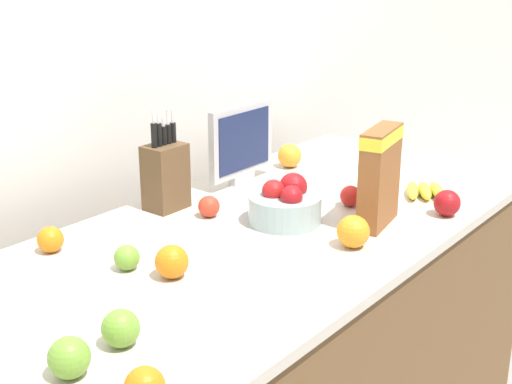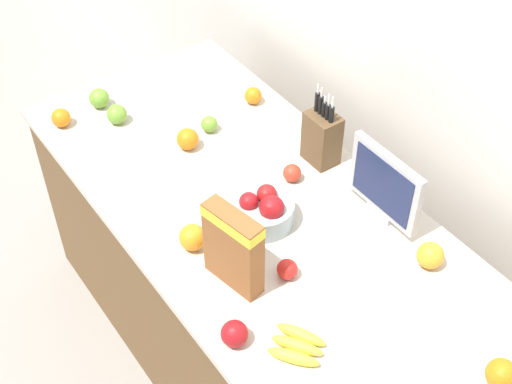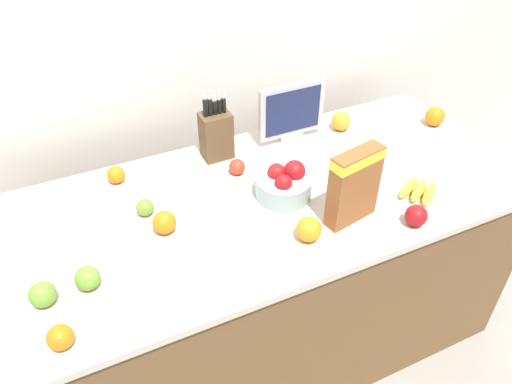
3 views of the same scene
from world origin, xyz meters
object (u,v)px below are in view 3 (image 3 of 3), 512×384
Objects in this scene: cereal_box at (354,184)px; orange_back_center at (341,121)px; apple_rear at (237,167)px; small_monitor at (292,111)px; orange_near_bowl at (60,337)px; apple_by_knife_block at (87,278)px; orange_front_left at (435,117)px; apple_middle at (416,216)px; orange_mid_left at (164,223)px; fruit_bowl at (284,184)px; apple_rightmost at (348,183)px; orange_by_cereal at (309,229)px; knife_block at (216,134)px; orange_front_right at (116,175)px; banana_bunch at (419,191)px; apple_leftmost at (42,294)px; apple_near_bananas at (145,207)px.

orange_back_center is at bearing 49.30° from cereal_box.
apple_rear is at bearing -168.86° from orange_back_center.
small_monitor reaches higher than orange_near_bowl.
orange_front_left is (1.61, 0.31, 0.00)m from apple_by_knife_block.
apple_middle is 0.96× the size of orange_mid_left.
fruit_bowl reaches higher than apple_rear.
orange_near_bowl reaches higher than apple_rightmost.
orange_near_bowl is at bearing -174.49° from orange_by_cereal.
knife_block is 1.01m from orange_front_left.
orange_front_right is at bearing 177.70° from orange_back_center.
orange_back_center is at bearing 11.14° from apple_rear.
fruit_bowl is at bearing 10.93° from apple_by_knife_block.
orange_mid_left is at bearing -76.38° from orange_front_right.
orange_near_bowl is (-1.32, -0.11, 0.02)m from banana_bunch.
orange_near_bowl is 0.84× the size of orange_front_left.
orange_by_cereal is at bearing -147.76° from apple_rightmost.
apple_middle reaches higher than orange_front_right.
knife_block is 4.25× the size of orange_near_bowl.
orange_near_bowl is 1.46m from orange_back_center.
apple_by_knife_block is at bearing 169.69° from apple_middle.
apple_rightmost is 0.70m from orange_mid_left.
orange_by_cereal is (0.43, -0.24, 0.00)m from orange_mid_left.
cereal_box reaches higher than apple_rear.
orange_back_center is at bearing 19.20° from apple_leftmost.
knife_block is 3.56× the size of orange_front_left.
apple_by_knife_block reaches higher than apple_rightmost.
apple_rear is 0.79× the size of orange_mid_left.
orange_front_right is (-0.55, 0.35, -0.02)m from fruit_bowl.
fruit_bowl is 2.42× the size of orange_front_left.
knife_block reaches higher than fruit_bowl.
small_monitor reaches higher than apple_near_bananas.
orange_front_left reaches higher than apple_by_knife_block.
apple_leftmost is 1.15× the size of orange_front_right.
orange_back_center is (-0.41, 0.15, -0.00)m from orange_front_left.
apple_near_bananas is 0.73× the size of orange_front_left.
fruit_bowl is at bearing 113.83° from cereal_box.
apple_rear is at bearing 12.36° from apple_near_bananas.
small_monitor is 1.08m from apple_by_knife_block.
apple_rightmost is at bearing -49.67° from knife_block.
small_monitor reaches higher than orange_front_right.
fruit_bowl reaches higher than orange_front_right.
apple_middle is (0.19, -0.13, -0.12)m from cereal_box.
apple_leftmost is at bearing -123.19° from orange_front_right.
banana_bunch is at bearing -31.21° from apple_rightmost.
fruit_bowl is at bearing -32.51° from orange_front_right.
knife_block is 0.84m from apple_middle.
orange_near_bowl is at bearing -120.37° from apple_by_knife_block.
apple_by_knife_block is at bearing -141.37° from knife_block.
orange_front_left is at bearing 24.56° from orange_by_cereal.
knife_block reaches higher than small_monitor.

